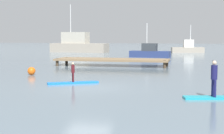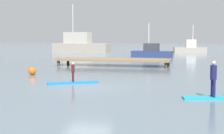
{
  "view_description": "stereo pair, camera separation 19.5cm",
  "coord_description": "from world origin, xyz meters",
  "px_view_note": "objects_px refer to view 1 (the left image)",
  "views": [
    {
      "loc": [
        5.68,
        -18.33,
        2.86
      ],
      "look_at": [
        0.97,
        1.68,
        1.04
      ],
      "focal_mm": 55.82,
      "sensor_mm": 36.0,
      "label": 1
    },
    {
      "loc": [
        5.86,
        -18.29,
        2.86
      ],
      "look_at": [
        0.97,
        1.68,
        1.04
      ],
      "focal_mm": 55.82,
      "sensor_mm": 36.0,
      "label": 2
    }
  ],
  "objects_px": {
    "fishing_boat_white_large": "(78,45)",
    "paddleboard_near": "(73,83)",
    "paddler_child_solo": "(73,71)",
    "paddler_adult": "(214,76)",
    "motor_boat_small_navy": "(188,48)",
    "mooring_buoy_mid": "(31,71)",
    "paddleboard_far": "(220,98)",
    "fishing_boat_green_midground": "(150,52)"
  },
  "relations": [
    {
      "from": "paddler_adult",
      "to": "motor_boat_small_navy",
      "type": "height_order",
      "value": "motor_boat_small_navy"
    },
    {
      "from": "paddler_adult",
      "to": "fishing_boat_white_large",
      "type": "bearing_deg",
      "value": 116.24
    },
    {
      "from": "paddleboard_far",
      "to": "fishing_boat_green_midground",
      "type": "relative_size",
      "value": 0.61
    },
    {
      "from": "paddler_adult",
      "to": "paddleboard_far",
      "type": "bearing_deg",
      "value": 12.87
    },
    {
      "from": "paddler_child_solo",
      "to": "mooring_buoy_mid",
      "type": "relative_size",
      "value": 2.05
    },
    {
      "from": "paddler_child_solo",
      "to": "motor_boat_small_navy",
      "type": "bearing_deg",
      "value": 81.75
    },
    {
      "from": "fishing_boat_green_midground",
      "to": "motor_boat_small_navy",
      "type": "distance_m",
      "value": 15.33
    },
    {
      "from": "fishing_boat_white_large",
      "to": "paddleboard_far",
      "type": "bearing_deg",
      "value": -63.39
    },
    {
      "from": "paddler_child_solo",
      "to": "paddler_adult",
      "type": "xyz_separation_m",
      "value": [
        8.02,
        -3.38,
        0.28
      ]
    },
    {
      "from": "motor_boat_small_navy",
      "to": "mooring_buoy_mid",
      "type": "relative_size",
      "value": 9.83
    },
    {
      "from": "paddler_child_solo",
      "to": "fishing_boat_green_midground",
      "type": "xyz_separation_m",
      "value": [
        1.27,
        27.39,
        -0.08
      ]
    },
    {
      "from": "paddler_child_solo",
      "to": "fishing_boat_white_large",
      "type": "xyz_separation_m",
      "value": [
        -13.03,
        39.33,
        0.57
      ]
    },
    {
      "from": "paddleboard_far",
      "to": "paddler_adult",
      "type": "relative_size",
      "value": 2.07
    },
    {
      "from": "paddler_child_solo",
      "to": "paddler_adult",
      "type": "height_order",
      "value": "paddler_adult"
    },
    {
      "from": "paddler_adult",
      "to": "mooring_buoy_mid",
      "type": "bearing_deg",
      "value": 150.32
    },
    {
      "from": "paddleboard_near",
      "to": "mooring_buoy_mid",
      "type": "relative_size",
      "value": 5.02
    },
    {
      "from": "paddler_child_solo",
      "to": "paddleboard_far",
      "type": "distance_m",
      "value": 8.99
    },
    {
      "from": "motor_boat_small_navy",
      "to": "paddleboard_far",
      "type": "bearing_deg",
      "value": -87.16
    },
    {
      "from": "paddler_child_solo",
      "to": "fishing_boat_green_midground",
      "type": "relative_size",
      "value": 0.21
    },
    {
      "from": "fishing_boat_white_large",
      "to": "paddleboard_near",
      "type": "bearing_deg",
      "value": -71.66
    },
    {
      "from": "motor_boat_small_navy",
      "to": "mooring_buoy_mid",
      "type": "distance_m",
      "value": 39.59
    },
    {
      "from": "fishing_boat_white_large",
      "to": "mooring_buoy_mid",
      "type": "relative_size",
      "value": 18.08
    },
    {
      "from": "paddleboard_near",
      "to": "paddleboard_far",
      "type": "relative_size",
      "value": 0.86
    },
    {
      "from": "fishing_boat_green_midground",
      "to": "mooring_buoy_mid",
      "type": "distance_m",
      "value": 24.29
    },
    {
      "from": "paddleboard_near",
      "to": "fishing_boat_white_large",
      "type": "xyz_separation_m",
      "value": [
        -13.04,
        39.33,
        1.29
      ]
    },
    {
      "from": "paddler_child_solo",
      "to": "motor_boat_small_navy",
      "type": "height_order",
      "value": "motor_boat_small_navy"
    },
    {
      "from": "paddleboard_near",
      "to": "paddler_child_solo",
      "type": "xyz_separation_m",
      "value": [
        -0.01,
        0.01,
        0.72
      ]
    },
    {
      "from": "fishing_boat_green_midground",
      "to": "paddleboard_far",
      "type": "bearing_deg",
      "value": -77.04
    },
    {
      "from": "paddler_child_solo",
      "to": "mooring_buoy_mid",
      "type": "distance_m",
      "value": 6.02
    },
    {
      "from": "mooring_buoy_mid",
      "to": "paddleboard_near",
      "type": "bearing_deg",
      "value": -39.65
    },
    {
      "from": "paddler_child_solo",
      "to": "paddler_adult",
      "type": "relative_size",
      "value": 0.72
    },
    {
      "from": "paddleboard_far",
      "to": "mooring_buoy_mid",
      "type": "relative_size",
      "value": 5.86
    },
    {
      "from": "paddler_adult",
      "to": "motor_boat_small_navy",
      "type": "distance_m",
      "value": 45.36
    },
    {
      "from": "paddler_child_solo",
      "to": "fishing_boat_green_midground",
      "type": "height_order",
      "value": "fishing_boat_green_midground"
    },
    {
      "from": "paddler_adult",
      "to": "fishing_boat_green_midground",
      "type": "xyz_separation_m",
      "value": [
        -6.75,
        30.77,
        -0.36
      ]
    },
    {
      "from": "motor_boat_small_navy",
      "to": "paddleboard_near",
      "type": "bearing_deg",
      "value": -98.24
    },
    {
      "from": "paddleboard_near",
      "to": "mooring_buoy_mid",
      "type": "height_order",
      "value": "mooring_buoy_mid"
    },
    {
      "from": "mooring_buoy_mid",
      "to": "fishing_boat_white_large",
      "type": "bearing_deg",
      "value": 103.33
    },
    {
      "from": "motor_boat_small_navy",
      "to": "paddler_adult",
      "type": "bearing_deg",
      "value": -87.55
    },
    {
      "from": "fishing_boat_white_large",
      "to": "motor_boat_small_navy",
      "type": "relative_size",
      "value": 1.84
    },
    {
      "from": "fishing_boat_white_large",
      "to": "mooring_buoy_mid",
      "type": "height_order",
      "value": "fishing_boat_white_large"
    },
    {
      "from": "paddleboard_near",
      "to": "paddler_adult",
      "type": "height_order",
      "value": "paddler_adult"
    }
  ]
}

